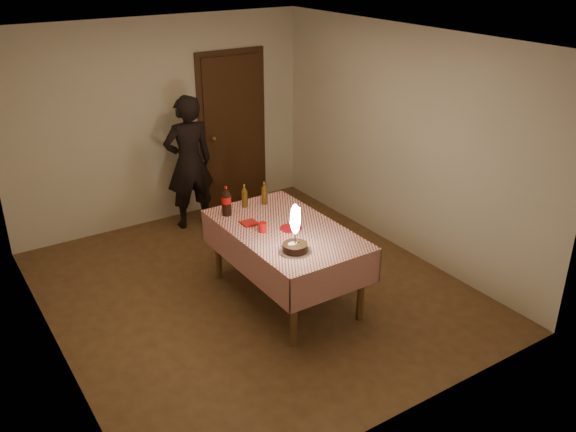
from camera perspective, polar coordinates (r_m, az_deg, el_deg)
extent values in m
cube|color=brown|center=(6.56, -3.27, -6.89)|extent=(4.00, 4.50, 0.01)
cube|color=beige|center=(7.94, -11.78, 8.52)|extent=(4.00, 0.04, 2.60)
cube|color=beige|center=(4.36, 11.43, -5.06)|extent=(4.00, 0.04, 2.60)
cube|color=beige|center=(5.38, -22.36, -0.61)|extent=(0.04, 4.50, 2.60)
cube|color=beige|center=(7.14, 10.60, 6.83)|extent=(0.04, 4.50, 2.60)
cube|color=silver|center=(5.67, -3.91, 16.18)|extent=(4.00, 4.50, 0.04)
cube|color=#472814|center=(8.38, -5.17, 7.82)|extent=(0.85, 0.05, 2.05)
sphere|color=#B28C33|center=(8.21, -6.98, 7.20)|extent=(0.06, 0.06, 0.06)
cube|color=brown|center=(6.06, -0.26, -1.43)|extent=(0.90, 1.60, 0.04)
cylinder|color=brown|center=(5.53, 0.54, -8.88)|extent=(0.07, 0.07, 0.74)
cylinder|color=brown|center=(5.93, 6.86, -6.55)|extent=(0.07, 0.07, 0.74)
cylinder|color=brown|center=(6.64, -6.57, -2.94)|extent=(0.07, 0.07, 0.74)
cylinder|color=brown|center=(6.98, -0.87, -1.34)|extent=(0.07, 0.07, 0.74)
cube|color=silver|center=(6.05, -0.26, -1.21)|extent=(1.02, 1.72, 0.01)
cube|color=silver|center=(5.52, 4.60, -6.07)|extent=(1.02, 0.01, 0.34)
cube|color=silver|center=(6.79, -4.18, 0.07)|extent=(1.02, 0.01, 0.34)
cube|color=silver|center=(5.90, -4.38, -3.91)|extent=(0.01, 1.72, 0.34)
cube|color=silver|center=(6.39, 3.54, -1.56)|extent=(0.01, 1.72, 0.34)
cylinder|color=white|center=(5.61, 0.67, -3.29)|extent=(0.29, 0.29, 0.01)
cylinder|color=black|center=(5.59, 0.67, -2.94)|extent=(0.23, 0.23, 0.07)
cylinder|color=white|center=(5.58, 0.42, -2.59)|extent=(0.07, 0.07, 0.00)
sphere|color=red|center=(5.58, 1.03, -2.46)|extent=(0.02, 0.02, 0.02)
cube|color=#19721E|center=(5.58, 1.22, -2.55)|extent=(0.02, 0.01, 0.00)
cube|color=#19721E|center=(5.57, 1.03, -2.64)|extent=(0.01, 0.02, 0.00)
cylinder|color=#262628|center=(5.55, 0.68, -2.06)|extent=(0.01, 0.01, 0.12)
ellipsoid|color=#FFF2BF|center=(5.47, 0.69, -0.28)|extent=(0.09, 0.09, 0.29)
sphere|color=white|center=(5.51, 0.68, -1.32)|extent=(0.04, 0.04, 0.04)
cylinder|color=red|center=(6.04, 0.28, -1.15)|extent=(0.22, 0.22, 0.01)
cylinder|color=#B10C0C|center=(5.96, -2.38, -1.07)|extent=(0.08, 0.08, 0.10)
cylinder|color=silver|center=(6.00, 0.89, -0.92)|extent=(0.07, 0.07, 0.09)
cube|color=red|center=(6.15, -3.64, -0.66)|extent=(0.15, 0.15, 0.02)
cylinder|color=black|center=(6.33, -5.78, 1.03)|extent=(0.10, 0.10, 0.22)
cylinder|color=red|center=(6.31, -5.80, 1.53)|extent=(0.10, 0.10, 0.07)
cone|color=black|center=(6.27, -5.83, 2.28)|extent=(0.10, 0.10, 0.08)
cylinder|color=red|center=(6.26, -5.85, 2.67)|extent=(0.03, 0.03, 0.02)
cylinder|color=#50340D|center=(6.52, -4.09, 1.60)|extent=(0.06, 0.06, 0.18)
cone|color=#50340D|center=(6.47, -4.12, 2.58)|extent=(0.06, 0.06, 0.06)
cylinder|color=olive|center=(6.46, -4.13, 2.86)|extent=(0.02, 0.02, 0.02)
cylinder|color=#50340D|center=(6.58, -2.23, 1.87)|extent=(0.06, 0.06, 0.18)
cone|color=#50340D|center=(6.53, -2.25, 2.84)|extent=(0.06, 0.06, 0.06)
cylinder|color=olive|center=(6.52, -2.26, 3.12)|extent=(0.02, 0.02, 0.02)
imported|color=black|center=(7.77, -9.25, 4.96)|extent=(0.65, 0.45, 1.72)
cube|color=black|center=(7.71, -9.90, 9.51)|extent=(0.14, 0.10, 0.10)
cylinder|color=black|center=(7.78, -10.10, 9.63)|extent=(0.08, 0.09, 0.08)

